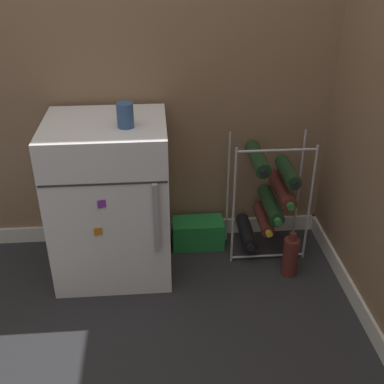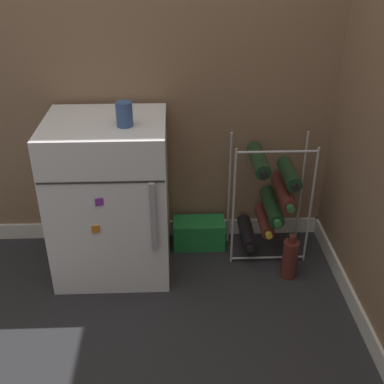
{
  "view_description": "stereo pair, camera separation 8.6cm",
  "coord_description": "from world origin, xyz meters",
  "px_view_note": "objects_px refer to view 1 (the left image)",
  "views": [
    {
      "loc": [
        -0.01,
        -1.58,
        1.56
      ],
      "look_at": [
        0.16,
        0.49,
        0.39
      ],
      "focal_mm": 45.0,
      "sensor_mm": 36.0,
      "label": 1
    },
    {
      "loc": [
        0.07,
        -1.58,
        1.56
      ],
      "look_at": [
        0.16,
        0.49,
        0.39
      ],
      "focal_mm": 45.0,
      "sensor_mm": 36.0,
      "label": 2
    }
  ],
  "objects_px": {
    "mini_fridge": "(111,200)",
    "fridge_top_cup": "(125,115)",
    "soda_box": "(198,233)",
    "loose_bottle_floor": "(290,256)",
    "wine_rack": "(268,196)"
  },
  "relations": [
    {
      "from": "mini_fridge",
      "to": "fridge_top_cup",
      "type": "relative_size",
      "value": 7.35
    },
    {
      "from": "soda_box",
      "to": "loose_bottle_floor",
      "type": "distance_m",
      "value": 0.52
    },
    {
      "from": "soda_box",
      "to": "loose_bottle_floor",
      "type": "bearing_deg",
      "value": -33.47
    },
    {
      "from": "soda_box",
      "to": "loose_bottle_floor",
      "type": "relative_size",
      "value": 1.12
    },
    {
      "from": "mini_fridge",
      "to": "soda_box",
      "type": "distance_m",
      "value": 0.56
    },
    {
      "from": "mini_fridge",
      "to": "soda_box",
      "type": "relative_size",
      "value": 2.85
    },
    {
      "from": "fridge_top_cup",
      "to": "loose_bottle_floor",
      "type": "xyz_separation_m",
      "value": [
        0.77,
        -0.08,
        -0.74
      ]
    },
    {
      "from": "mini_fridge",
      "to": "soda_box",
      "type": "height_order",
      "value": "mini_fridge"
    },
    {
      "from": "fridge_top_cup",
      "to": "loose_bottle_floor",
      "type": "bearing_deg",
      "value": -5.56
    },
    {
      "from": "loose_bottle_floor",
      "to": "soda_box",
      "type": "bearing_deg",
      "value": 146.53
    },
    {
      "from": "soda_box",
      "to": "fridge_top_cup",
      "type": "xyz_separation_m",
      "value": [
        -0.34,
        -0.21,
        0.77
      ]
    },
    {
      "from": "wine_rack",
      "to": "soda_box",
      "type": "relative_size",
      "value": 2.35
    },
    {
      "from": "mini_fridge",
      "to": "loose_bottle_floor",
      "type": "bearing_deg",
      "value": -8.97
    },
    {
      "from": "wine_rack",
      "to": "loose_bottle_floor",
      "type": "relative_size",
      "value": 2.63
    },
    {
      "from": "soda_box",
      "to": "wine_rack",
      "type": "bearing_deg",
      "value": -10.44
    }
  ]
}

